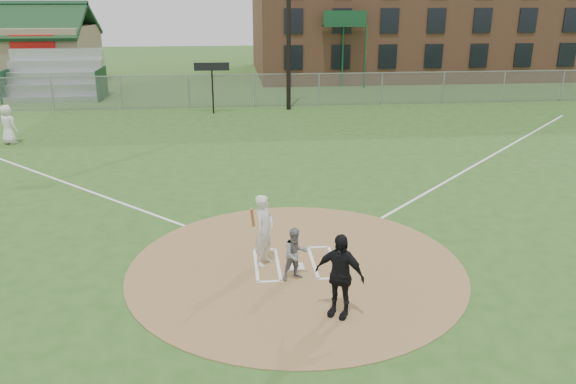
{
  "coord_description": "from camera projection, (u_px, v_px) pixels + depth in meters",
  "views": [
    {
      "loc": [
        -1.51,
        -12.62,
        6.39
      ],
      "look_at": [
        0.0,
        2.0,
        1.3
      ],
      "focal_mm": 35.0,
      "sensor_mm": 36.0,
      "label": 1
    }
  ],
  "objects": [
    {
      "name": "ondeck_player",
      "position": [
        8.0,
        125.0,
        25.73
      ],
      "size": [
        1.05,
        0.94,
        1.8
      ],
      "primitive_type": "imported",
      "rotation": [
        0.0,
        0.0,
        2.61
      ],
      "color": "silver",
      "rests_on": "ground"
    },
    {
      "name": "batter_at_plate",
      "position": [
        264.0,
        230.0,
        13.92
      ],
      "size": [
        0.73,
        1.1,
        1.84
      ],
      "color": "silver",
      "rests_on": "dirt_circle"
    },
    {
      "name": "foul_line_first",
      "position": [
        485.0,
        160.0,
        23.43
      ],
      "size": [
        17.04,
        17.04,
        0.01
      ],
      "primitive_type": "cube",
      "rotation": [
        0.0,
        0.0,
        -0.79
      ],
      "color": "white",
      "rests_on": "ground"
    },
    {
      "name": "outfield_fence",
      "position": [
        255.0,
        91.0,
        34.45
      ],
      "size": [
        56.08,
        0.08,
        2.03
      ],
      "color": "slate",
      "rests_on": "ground"
    },
    {
      "name": "clubhouse",
      "position": [
        11.0,
        54.0,
        42.58
      ],
      "size": [
        12.2,
        8.71,
        6.23
      ],
      "color": "gray",
      "rests_on": "ground"
    },
    {
      "name": "ground",
      "position": [
        296.0,
        267.0,
        14.1
      ],
      "size": [
        140.0,
        140.0,
        0.0
      ],
      "primitive_type": "plane",
      "color": "#2B541C",
      "rests_on": "ground"
    },
    {
      "name": "bleachers",
      "position": [
        54.0,
        75.0,
        36.94
      ],
      "size": [
        6.08,
        3.2,
        3.2
      ],
      "color": "#B7BABF",
      "rests_on": "ground"
    },
    {
      "name": "dirt_circle",
      "position": [
        296.0,
        266.0,
        14.1
      ],
      "size": [
        8.4,
        8.4,
        0.02
      ],
      "primitive_type": "cylinder",
      "color": "#997748",
      "rests_on": "ground"
    },
    {
      "name": "foul_line_third",
      "position": [
        38.0,
        173.0,
        21.68
      ],
      "size": [
        17.04,
        17.04,
        0.01
      ],
      "primitive_type": "cube",
      "rotation": [
        0.0,
        0.0,
        0.79
      ],
      "color": "white",
      "rests_on": "ground"
    },
    {
      "name": "batters_boxes",
      "position": [
        295.0,
        263.0,
        14.23
      ],
      "size": [
        2.08,
        1.88,
        0.01
      ],
      "color": "white",
      "rests_on": "dirt_circle"
    },
    {
      "name": "home_plate",
      "position": [
        296.0,
        267.0,
        14.02
      ],
      "size": [
        0.4,
        0.4,
        0.03
      ],
      "primitive_type": "cube",
      "rotation": [
        0.0,
        0.0,
        0.02
      ],
      "color": "silver",
      "rests_on": "dirt_circle"
    },
    {
      "name": "umpire",
      "position": [
        339.0,
        275.0,
        11.63
      ],
      "size": [
        1.16,
        0.97,
        1.85
      ],
      "primitive_type": "imported",
      "rotation": [
        0.0,
        0.0,
        -0.57
      ],
      "color": "black",
      "rests_on": "dirt_circle"
    },
    {
      "name": "catcher",
      "position": [
        296.0,
        254.0,
        13.26
      ],
      "size": [
        0.75,
        0.66,
        1.29
      ],
      "primitive_type": "imported",
      "rotation": [
        0.0,
        0.0,
        0.32
      ],
      "color": "slate",
      "rests_on": "dirt_circle"
    },
    {
      "name": "scoreboard_sign",
      "position": [
        212.0,
        72.0,
        32.06
      ],
      "size": [
        2.0,
        0.1,
        2.93
      ],
      "color": "black",
      "rests_on": "ground"
    }
  ]
}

